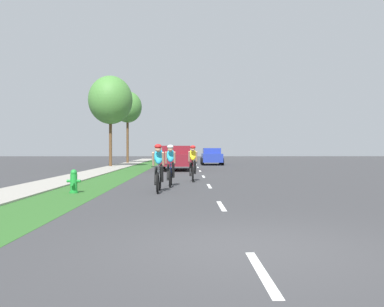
{
  "coord_description": "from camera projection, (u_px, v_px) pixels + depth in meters",
  "views": [
    {
      "loc": [
        -0.85,
        -5.96,
        1.41
      ],
      "look_at": [
        -0.56,
        18.13,
        1.17
      ],
      "focal_mm": 39.19,
      "sensor_mm": 36.0,
      "label": 1
    }
  ],
  "objects": [
    {
      "name": "street_tree_far",
      "position": [
        128.0,
        107.0,
        42.55
      ],
      "size": [
        2.89,
        2.89,
        7.32
      ],
      "color": "brown",
      "rests_on": "ground_plane"
    },
    {
      "name": "cyclist_trailing",
      "position": [
        171.0,
        165.0,
        15.88
      ],
      "size": [
        0.42,
        1.72,
        1.58
      ],
      "color": "black",
      "rests_on": "ground_plane"
    },
    {
      "name": "street_tree_near",
      "position": [
        110.0,
        100.0,
        33.83
      ],
      "size": [
        3.55,
        3.55,
        7.36
      ],
      "color": "brown",
      "rests_on": "ground_plane"
    },
    {
      "name": "lane_markings_center",
      "position": [
        199.0,
        169.0,
        29.98
      ],
      "size": [
        0.12,
        52.2,
        0.01
      ],
      "color": "white",
      "rests_on": "ground_plane"
    },
    {
      "name": "grass_verge",
      "position": [
        128.0,
        172.0,
        25.92
      ],
      "size": [
        1.95,
        70.0,
        0.01
      ],
      "primitive_type": "cube",
      "color": "#2D6026",
      "rests_on": "ground_plane"
    },
    {
      "name": "cyclist_distant",
      "position": [
        193.0,
        163.0,
        18.4
      ],
      "size": [
        0.42,
        1.72,
        1.58
      ],
      "color": "black",
      "rests_on": "ground_plane"
    },
    {
      "name": "cyclist_lead",
      "position": [
        159.0,
        167.0,
        13.75
      ],
      "size": [
        0.42,
        1.72,
        1.58
      ],
      "color": "black",
      "rests_on": "ground_plane"
    },
    {
      "name": "sidewalk_concrete",
      "position": [
        97.0,
        172.0,
        25.9
      ],
      "size": [
        1.87,
        70.0,
        0.1
      ],
      "primitive_type": "cube",
      "color": "#9E998E",
      "rests_on": "ground_plane"
    },
    {
      "name": "fire_hydrant_green",
      "position": [
        74.0,
        182.0,
        13.43
      ],
      "size": [
        0.44,
        0.38,
        0.76
      ],
      "color": "#1E8C33",
      "rests_on": "ground_plane"
    },
    {
      "name": "sedan_blue",
      "position": [
        212.0,
        156.0,
        38.31
      ],
      "size": [
        1.98,
        4.3,
        1.52
      ],
      "color": "#23389E",
      "rests_on": "ground_plane"
    },
    {
      "name": "pickup_maroon",
      "position": [
        177.0,
        158.0,
        28.24
      ],
      "size": [
        2.22,
        5.1,
        1.64
      ],
      "color": "maroon",
      "rests_on": "ground_plane"
    },
    {
      "name": "ground_plane",
      "position": [
        201.0,
        172.0,
        25.98
      ],
      "size": [
        120.0,
        120.0,
        0.0
      ],
      "primitive_type": "plane",
      "color": "#38383A"
    }
  ]
}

